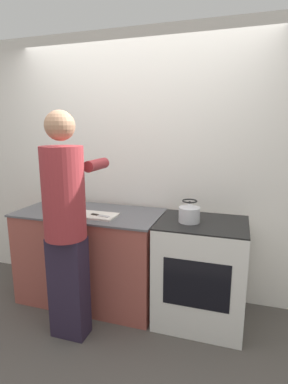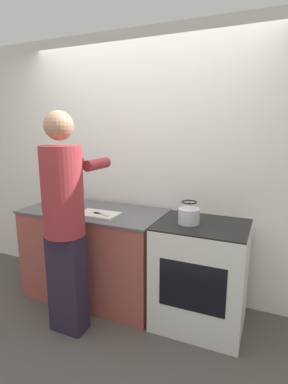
{
  "view_description": "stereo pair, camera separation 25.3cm",
  "coord_description": "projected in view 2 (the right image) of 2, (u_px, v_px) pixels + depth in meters",
  "views": [
    {
      "loc": [
        0.94,
        -2.13,
        1.68
      ],
      "look_at": [
        0.19,
        0.23,
        1.15
      ],
      "focal_mm": 28.0,
      "sensor_mm": 36.0,
      "label": 1
    },
    {
      "loc": [
        1.18,
        -2.05,
        1.68
      ],
      "look_at": [
        0.19,
        0.23,
        1.15
      ],
      "focal_mm": 28.0,
      "sensor_mm": 36.0,
      "label": 2
    }
  ],
  "objects": [
    {
      "name": "kettle",
      "position": [
        189.0,
        214.0,
        2.46
      ],
      "size": [
        0.18,
        0.18,
        0.19
      ],
      "color": "silver",
      "rests_on": "oven"
    },
    {
      "name": "cutting_board",
      "position": [
        98.0,
        214.0,
        2.74
      ],
      "size": [
        0.37,
        0.23,
        0.02
      ],
      "color": "silver",
      "rests_on": "counter"
    },
    {
      "name": "ground_plane",
      "position": [
        114.0,
        322.0,
        2.65
      ],
      "size": [
        12.0,
        12.0,
        0.0
      ],
      "primitive_type": "plane",
      "color": "#4C4742"
    },
    {
      "name": "knife",
      "position": [
        101.0,
        214.0,
        2.7
      ],
      "size": [
        0.19,
        0.07,
        0.01
      ],
      "rotation": [
        0.0,
        0.0,
        -0.23
      ],
      "color": "silver",
      "rests_on": "cutting_board"
    },
    {
      "name": "oven",
      "position": [
        200.0,
        275.0,
        2.56
      ],
      "size": [
        0.74,
        0.61,
        0.91
      ],
      "color": "silver",
      "rests_on": "ground_plane"
    },
    {
      "name": "counter",
      "position": [
        95.0,
        253.0,
        3.0
      ],
      "size": [
        1.37,
        0.68,
        0.9
      ],
      "color": "#9E4C42",
      "rests_on": "ground_plane"
    },
    {
      "name": "wall_back",
      "position": [
        146.0,
        167.0,
        3.02
      ],
      "size": [
        8.0,
        0.05,
        2.6
      ],
      "color": "white",
      "rests_on": "ground_plane"
    },
    {
      "name": "person",
      "position": [
        65.0,
        217.0,
        2.37
      ],
      "size": [
        0.36,
        0.6,
        1.81
      ],
      "color": "#281E32",
      "rests_on": "ground_plane"
    },
    {
      "name": "canister_jar",
      "position": [
        64.0,
        196.0,
        3.08
      ],
      "size": [
        0.16,
        0.16,
        0.18
      ],
      "color": "tan",
      "rests_on": "counter"
    },
    {
      "name": "bowl_prep",
      "position": [
        70.0,
        206.0,
        2.94
      ],
      "size": [
        0.17,
        0.17,
        0.06
      ],
      "color": "brown",
      "rests_on": "counter"
    }
  ]
}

